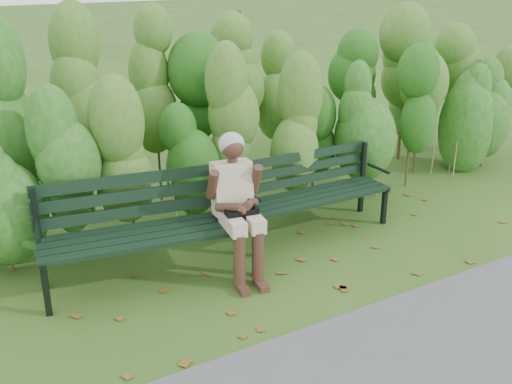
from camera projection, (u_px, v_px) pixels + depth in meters
ground at (274, 273)px, 5.93m from camera, size 80.00×80.00×0.00m
hedge_band at (191, 111)px, 6.97m from camera, size 11.04×1.67×2.42m
leaf_litter at (256, 286)px, 5.70m from camera, size 5.90×2.27×0.01m
bench_left at (147, 221)px, 5.66m from camera, size 2.11×0.97×1.02m
bench_right at (310, 187)px, 6.73m from camera, size 1.78×0.61×0.89m
seated_woman at (237, 197)px, 5.69m from camera, size 0.56×0.82×1.40m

